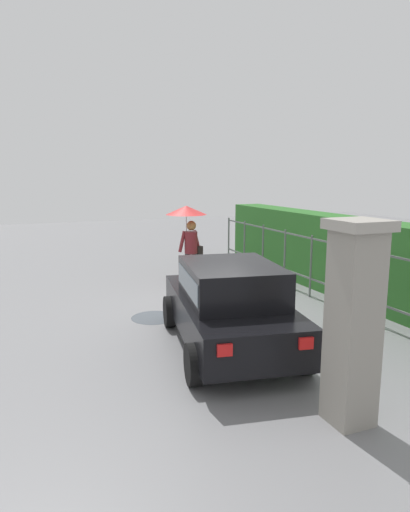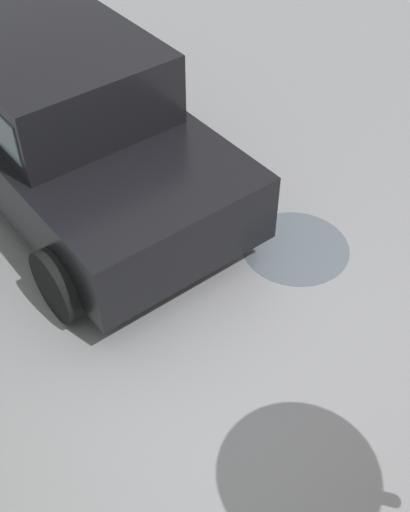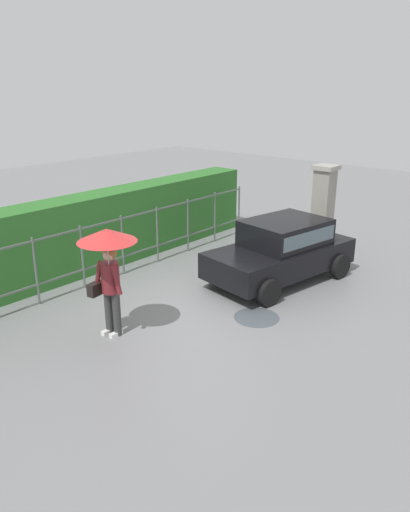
# 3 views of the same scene
# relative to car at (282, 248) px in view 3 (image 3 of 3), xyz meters

# --- Properties ---
(ground_plane) EXTENTS (40.00, 40.00, 0.00)m
(ground_plane) POSITION_rel_car_xyz_m (-2.33, 0.54, -0.80)
(ground_plane) COLOR slate
(car) EXTENTS (3.93, 2.34, 1.48)m
(car) POSITION_rel_car_xyz_m (0.00, 0.00, 0.00)
(car) COLOR black
(car) RESTS_ON ground
(pedestrian) EXTENTS (1.06, 1.06, 2.11)m
(pedestrian) POSITION_rel_car_xyz_m (-4.46, 0.85, 0.82)
(pedestrian) COLOR #333333
(pedestrian) RESTS_ON ground
(gate_pillar) EXTENTS (0.60, 0.60, 2.42)m
(gate_pillar) POSITION_rel_car_xyz_m (2.61, 0.36, 0.44)
(gate_pillar) COLOR gray
(gate_pillar) RESTS_ON ground
(fence_section) EXTENTS (9.49, 0.05, 1.50)m
(fence_section) POSITION_rel_car_xyz_m (-2.24, 3.17, 0.02)
(fence_section) COLOR #59605B
(fence_section) RESTS_ON ground
(hedge_row) EXTENTS (10.44, 0.90, 1.90)m
(hedge_row) POSITION_rel_car_xyz_m (-2.24, 4.09, 0.15)
(hedge_row) COLOR #2D6B28
(hedge_row) RESTS_ON ground
(puddle_near) EXTENTS (0.93, 0.93, 0.00)m
(puddle_near) POSITION_rel_car_xyz_m (-2.07, -0.76, -0.80)
(puddle_near) COLOR #4C545B
(puddle_near) RESTS_ON ground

